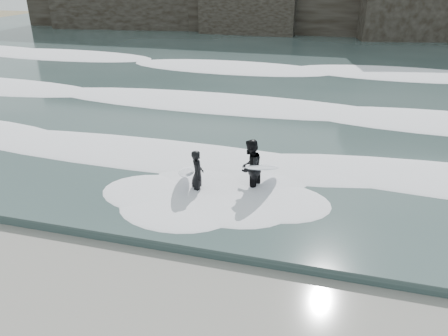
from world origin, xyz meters
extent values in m
cube|color=#334442|center=(0.00, 29.00, 0.15)|extent=(90.00, 52.00, 0.30)
ellipsoid|color=white|center=(0.00, 9.00, 0.40)|extent=(60.00, 3.20, 0.20)
ellipsoid|color=white|center=(0.00, 16.00, 0.42)|extent=(60.00, 4.00, 0.24)
ellipsoid|color=white|center=(0.00, 25.00, 0.45)|extent=(60.00, 4.80, 0.30)
imported|color=black|center=(-1.82, 6.09, 0.82)|extent=(0.61, 0.71, 1.65)
ellipsoid|color=white|center=(-2.22, 6.14, 0.86)|extent=(1.05, 1.93, 0.60)
imported|color=black|center=(-0.25, 6.74, 0.96)|extent=(0.95, 1.09, 1.91)
ellipsoid|color=white|center=(0.17, 6.74, 1.03)|extent=(1.19, 2.29, 0.89)
camera|label=1|loc=(2.29, -5.79, 6.87)|focal=35.00mm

